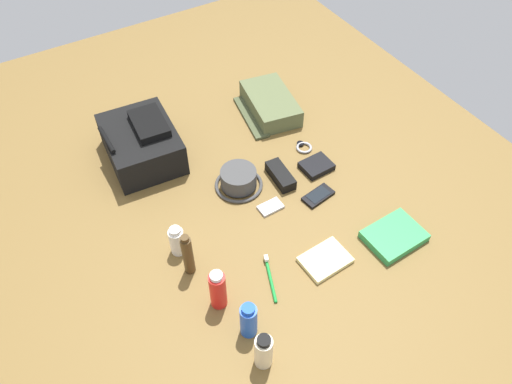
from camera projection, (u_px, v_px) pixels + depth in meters
ground_plane at (256, 202)px, 1.75m from camera, size 2.64×2.02×0.02m
backpack at (142, 143)px, 1.83m from camera, size 0.34×0.27×0.16m
toiletry_pouch at (269, 104)px, 2.04m from camera, size 0.31×0.25×0.07m
bucket_hat at (239, 180)px, 1.76m from camera, size 0.17×0.17×0.07m
lotion_bottle at (264, 351)px, 1.31m from camera, size 0.05×0.05×0.14m
deodorant_spray at (249, 320)px, 1.37m from camera, size 0.05×0.05×0.14m
sunscreen_spray at (218, 290)px, 1.42m from camera, size 0.05×0.05×0.16m
cologne_bottle at (188, 255)px, 1.49m from camera, size 0.03×0.03×0.17m
toothpaste_tube at (177, 241)px, 1.56m from camera, size 0.05×0.05×0.11m
paperback_novel at (394, 236)px, 1.62m from camera, size 0.15×0.19×0.03m
cell_phone at (318, 196)px, 1.75m from camera, size 0.08×0.12×0.01m
media_player at (271, 207)px, 1.71m from camera, size 0.05×0.09×0.01m
wristwatch at (304, 147)px, 1.91m from camera, size 0.07×0.06×0.01m
toothbrush at (270, 275)px, 1.53m from camera, size 0.16×0.07×0.02m
wallet at (316, 166)px, 1.84m from camera, size 0.09×0.11×0.02m
notepad at (325, 260)px, 1.57m from camera, size 0.12×0.16×0.02m
sunglasses_case at (280, 175)px, 1.79m from camera, size 0.14×0.07×0.04m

